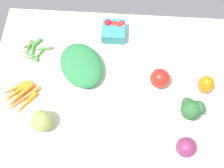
# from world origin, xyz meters

# --- Properties ---
(tablecloth) EXTENTS (1.04, 0.76, 0.02)m
(tablecloth) POSITION_xyz_m (0.00, 0.00, 0.01)
(tablecloth) COLOR silver
(tablecloth) RESTS_ON ground
(berry_basket) EXTENTS (0.10, 0.10, 0.07)m
(berry_basket) POSITION_xyz_m (0.01, -0.26, 0.05)
(berry_basket) COLOR teal
(berry_basket) RESTS_ON tablecloth
(leafy_greens_clump) EXTENTS (0.26, 0.28, 0.07)m
(leafy_greens_clump) POSITION_xyz_m (0.13, -0.07, 0.05)
(leafy_greens_clump) COLOR #2E8045
(leafy_greens_clump) RESTS_ON tablecloth
(broccoli_head) EXTENTS (0.09, 0.09, 0.12)m
(broccoli_head) POSITION_xyz_m (-0.31, 0.11, 0.10)
(broccoli_head) COLOR #9AD088
(broccoli_head) RESTS_ON tablecloth
(carrot_bunch) EXTENTS (0.17, 0.17, 0.03)m
(carrot_bunch) POSITION_xyz_m (0.38, 0.08, 0.03)
(carrot_bunch) COLOR orange
(carrot_bunch) RESTS_ON tablecloth
(bell_pepper_orange) EXTENTS (0.07, 0.07, 0.09)m
(bell_pepper_orange) POSITION_xyz_m (-0.38, -0.01, 0.06)
(bell_pepper_orange) COLOR orange
(bell_pepper_orange) RESTS_ON tablecloth
(bell_pepper_red) EXTENTS (0.09, 0.09, 0.09)m
(bell_pepper_red) POSITION_xyz_m (-0.19, -0.03, 0.06)
(bell_pepper_red) COLOR red
(bell_pepper_red) RESTS_ON tablecloth
(heirloom_tomato_green) EXTENTS (0.09, 0.09, 0.09)m
(heirloom_tomato_green) POSITION_xyz_m (0.26, 0.18, 0.06)
(heirloom_tomato_green) COLOR #99A754
(heirloom_tomato_green) RESTS_ON tablecloth
(okra_pile) EXTENTS (0.15, 0.13, 0.02)m
(okra_pile) POSITION_xyz_m (0.36, -0.15, 0.03)
(okra_pile) COLOR #408940
(okra_pile) RESTS_ON tablecloth
(red_onion_near_basket) EXTENTS (0.08, 0.08, 0.08)m
(red_onion_near_basket) POSITION_xyz_m (-0.29, 0.25, 0.06)
(red_onion_near_basket) COLOR #812C5B
(red_onion_near_basket) RESTS_ON tablecloth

